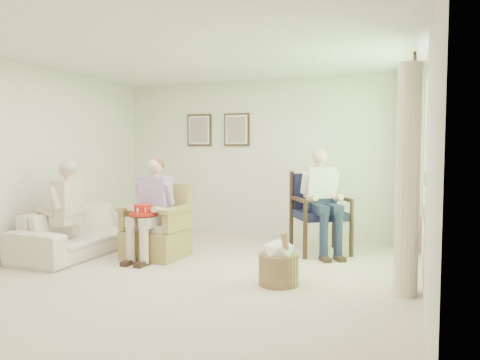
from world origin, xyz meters
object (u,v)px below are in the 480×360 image
Objects in this scene: person_wicker at (152,202)px; person_sofa at (64,204)px; hatbox at (279,262)px; person_dark at (320,193)px; wood_armchair at (322,209)px; sofa at (84,230)px; red_hat at (143,211)px; wicker_armchair at (158,234)px.

person_sofa is (-1.10, -0.40, -0.03)m from person_wicker.
hatbox is at bearing -14.81° from person_wicker.
person_dark is 1.71m from hatbox.
hatbox is at bearing -125.73° from wood_armchair.
person_wicker reaches higher than sofa.
person_wicker reaches higher than red_hat.
sofa is (-1.10, -0.14, 0.00)m from wicker_armchair.
person_sofa is 1.11m from red_hat.
person_dark reaches higher than person_wicker.
wicker_armchair is at bearing 176.69° from wood_armchair.
wicker_armchair is 0.74× the size of person_wicker.
person_dark reaches higher than wood_armchair.
wicker_armchair is 1.29m from person_sofa.
wood_armchair is 3.10× the size of red_hat.
hatbox is (1.90, -0.35, -0.42)m from red_hat.
wicker_armchair is at bearing 160.12° from hatbox.
wood_armchair reaches higher than wicker_armchair.
person_dark reaches higher than hatbox.
red_hat is 0.56× the size of hatbox.
wood_armchair is 2.48m from red_hat.
wicker_armchair is 0.68× the size of person_dark.
person_wicker is at bearing -89.68° from sofa.
wicker_armchair is at bearing 172.56° from person_dark.
person_dark is 4.03× the size of red_hat.
person_wicker is (-0.00, -0.13, 0.45)m from wicker_armchair.
red_hat is (1.09, -0.20, 0.35)m from sofa.
wood_armchair is at bearing 29.87° from wicker_armchair.
wood_armchair is 3.37m from sofa.
sofa is 0.58m from person_sofa.
person_wicker is (-2.02, -1.22, 0.16)m from wood_armchair.
person_wicker is 0.92× the size of person_dark.
wood_armchair reaches higher than red_hat.
person_dark is 2.39m from red_hat.
wicker_armchair is at bearing 91.53° from person_wicker.
wood_armchair is (2.02, 1.09, 0.30)m from wicker_armchair.
wood_armchair is 0.31m from person_dark.
hatbox is at bearing 87.48° from person_sofa.
person_sofa is (-3.12, -1.63, 0.12)m from wood_armchair.
person_wicker is 2.28m from person_dark.
sofa is 3.05m from hatbox.
wicker_armchair is 0.46× the size of sofa.
sofa is 5.96× the size of red_hat.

